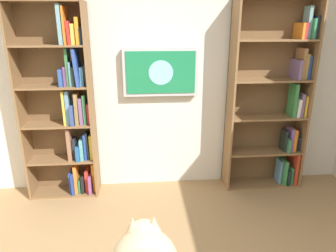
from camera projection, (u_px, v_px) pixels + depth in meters
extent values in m
cube|color=silver|center=(164.00, 73.00, 3.38)|extent=(4.52, 0.06, 2.70)
cube|color=brown|center=(306.00, 98.00, 3.42)|extent=(0.02, 0.28, 2.14)
cube|color=brown|center=(231.00, 100.00, 3.35)|extent=(0.02, 0.28, 2.14)
cube|color=brown|center=(264.00, 96.00, 3.51)|extent=(0.90, 0.01, 2.14)
cube|color=brown|center=(260.00, 183.00, 3.72)|extent=(0.85, 0.27, 0.02)
cube|color=brown|center=(263.00, 151.00, 3.59)|extent=(0.85, 0.27, 0.02)
cube|color=brown|center=(267.00, 117.00, 3.45)|extent=(0.85, 0.27, 0.02)
cube|color=brown|center=(271.00, 80.00, 3.32)|extent=(0.85, 0.27, 0.02)
cube|color=brown|center=(275.00, 40.00, 3.18)|extent=(0.85, 0.27, 0.02)
cube|color=red|center=(293.00, 167.00, 3.68)|extent=(0.04, 0.22, 0.39)
cube|color=#327E42|center=(289.00, 174.00, 3.70)|extent=(0.04, 0.19, 0.21)
cube|color=black|center=(286.00, 175.00, 3.70)|extent=(0.03, 0.23, 0.20)
cube|color=#398446|center=(282.00, 170.00, 3.70)|extent=(0.04, 0.24, 0.30)
cube|color=#598FB3|center=(279.00, 170.00, 3.70)|extent=(0.03, 0.14, 0.29)
cube|color=#1F232F|center=(297.00, 143.00, 3.58)|extent=(0.02, 0.13, 0.17)
cube|color=#1E2B20|center=(295.00, 140.00, 3.57)|extent=(0.02, 0.12, 0.25)
cube|color=orange|center=(292.00, 139.00, 3.58)|extent=(0.04, 0.18, 0.26)
cube|color=#6F5290|center=(289.00, 139.00, 3.55)|extent=(0.03, 0.15, 0.28)
cube|color=#37794C|center=(286.00, 144.00, 3.57)|extent=(0.03, 0.22, 0.16)
cube|color=#202822|center=(284.00, 140.00, 3.55)|extent=(0.02, 0.14, 0.25)
cube|color=gold|center=(303.00, 105.00, 3.43)|extent=(0.02, 0.18, 0.24)
cube|color=slate|center=(299.00, 104.00, 3.44)|extent=(0.04, 0.19, 0.26)
cube|color=silver|center=(295.00, 107.00, 3.44)|extent=(0.04, 0.22, 0.21)
cube|color=#32793C|center=(293.00, 100.00, 3.40)|extent=(0.04, 0.17, 0.38)
cube|color=#274898|center=(307.00, 67.00, 3.30)|extent=(0.04, 0.12, 0.25)
cube|color=olive|center=(304.00, 66.00, 3.30)|extent=(0.04, 0.16, 0.28)
cube|color=olive|center=(300.00, 64.00, 3.29)|extent=(0.04, 0.19, 0.33)
cube|color=slate|center=(296.00, 69.00, 3.31)|extent=(0.03, 0.24, 0.21)
cube|color=#1E2229|center=(313.00, 27.00, 3.18)|extent=(0.03, 0.20, 0.23)
cube|color=#2E8553|center=(311.00, 29.00, 3.17)|extent=(0.02, 0.18, 0.21)
cube|color=#6D9E9F|center=(307.00, 23.00, 3.16)|extent=(0.04, 0.13, 0.33)
cube|color=red|center=(303.00, 31.00, 3.18)|extent=(0.03, 0.15, 0.16)
cube|color=orange|center=(299.00, 31.00, 3.18)|extent=(0.03, 0.21, 0.16)
cube|color=brown|center=(92.00, 105.00, 3.23)|extent=(0.02, 0.28, 2.09)
cube|color=brown|center=(21.00, 107.00, 3.17)|extent=(0.02, 0.28, 2.09)
cube|color=brown|center=(60.00, 103.00, 3.33)|extent=(0.75, 0.01, 2.09)
cube|color=brown|center=(67.00, 192.00, 3.52)|extent=(0.71, 0.27, 0.02)
cube|color=brown|center=(63.00, 159.00, 3.39)|extent=(0.71, 0.27, 0.02)
cube|color=brown|center=(59.00, 124.00, 3.26)|extent=(0.71, 0.27, 0.02)
cube|color=brown|center=(54.00, 87.00, 3.13)|extent=(0.71, 0.27, 0.02)
cube|color=brown|center=(49.00, 46.00, 3.00)|extent=(0.71, 0.27, 0.02)
cube|color=brown|center=(44.00, 1.00, 2.87)|extent=(0.71, 0.27, 0.02)
cube|color=orange|center=(94.00, 176.00, 3.49)|extent=(0.04, 0.13, 0.35)
cube|color=#864A81|center=(91.00, 182.00, 3.50)|extent=(0.03, 0.23, 0.21)
cube|color=red|center=(88.00, 180.00, 3.51)|extent=(0.04, 0.17, 0.26)
cube|color=black|center=(84.00, 182.00, 3.51)|extent=(0.04, 0.20, 0.21)
cube|color=#317144|center=(80.00, 185.00, 3.50)|extent=(0.03, 0.14, 0.16)
cube|color=orange|center=(77.00, 177.00, 3.49)|extent=(0.04, 0.18, 0.34)
cube|color=navy|center=(74.00, 181.00, 3.48)|extent=(0.02, 0.24, 0.24)
cube|color=#2E459D|center=(72.00, 181.00, 3.49)|extent=(0.03, 0.18, 0.25)
cube|color=yellow|center=(92.00, 146.00, 3.38)|extent=(0.03, 0.16, 0.28)
cube|color=black|center=(88.00, 145.00, 3.35)|extent=(0.03, 0.13, 0.32)
cube|color=#244299|center=(86.00, 146.00, 3.37)|extent=(0.03, 0.17, 0.29)
cube|color=#59A4A3|center=(82.00, 149.00, 3.36)|extent=(0.04, 0.16, 0.23)
cube|color=#235994|center=(79.00, 151.00, 3.38)|extent=(0.04, 0.24, 0.16)
cube|color=#21262B|center=(75.00, 148.00, 3.37)|extent=(0.03, 0.14, 0.24)
cube|color=#916246|center=(70.00, 143.00, 3.33)|extent=(0.04, 0.18, 0.37)
cube|color=#C02E36|center=(89.00, 113.00, 3.26)|extent=(0.03, 0.15, 0.22)
cube|color=#367843|center=(85.00, 109.00, 3.22)|extent=(0.03, 0.12, 0.32)
cube|color=#7D5383|center=(82.00, 110.00, 3.24)|extent=(0.03, 0.19, 0.28)
cube|color=olive|center=(77.00, 108.00, 3.21)|extent=(0.04, 0.17, 0.34)
cube|color=#34498B|center=(74.00, 114.00, 3.23)|extent=(0.03, 0.23, 0.22)
cube|color=#618DAA|center=(69.00, 107.00, 3.20)|extent=(0.04, 0.13, 0.36)
cube|color=gold|center=(65.00, 107.00, 3.20)|extent=(0.02, 0.15, 0.36)
cube|color=#252925|center=(86.00, 75.00, 3.13)|extent=(0.03, 0.16, 0.21)
cube|color=#5C9AB0|center=(83.00, 76.00, 3.13)|extent=(0.03, 0.15, 0.19)
cube|color=#2D4A9C|center=(77.00, 67.00, 3.08)|extent=(0.05, 0.24, 0.37)
cube|color=black|center=(74.00, 76.00, 3.11)|extent=(0.03, 0.19, 0.20)
cube|color=#6196B2|center=(72.00, 74.00, 3.11)|extent=(0.02, 0.19, 0.25)
cube|color=#38733D|center=(68.00, 67.00, 3.08)|extent=(0.03, 0.14, 0.38)
cube|color=#7B437B|center=(66.00, 76.00, 3.12)|extent=(0.03, 0.14, 0.20)
cube|color=#2C4E99|center=(62.00, 77.00, 3.11)|extent=(0.04, 0.19, 0.17)
cube|color=black|center=(82.00, 36.00, 2.99)|extent=(0.02, 0.19, 0.16)
cube|color=orange|center=(79.00, 31.00, 2.98)|extent=(0.04, 0.20, 0.26)
cube|color=#E8BD45|center=(74.00, 34.00, 2.97)|extent=(0.04, 0.13, 0.20)
cube|color=#B12D2A|center=(69.00, 33.00, 2.97)|extent=(0.04, 0.15, 0.22)
cube|color=orange|center=(65.00, 26.00, 2.95)|extent=(0.02, 0.22, 0.36)
cube|color=#6E9EA9|center=(61.00, 25.00, 2.94)|extent=(0.04, 0.20, 0.37)
cube|color=#B7B7BC|center=(161.00, 72.00, 3.29)|extent=(0.82, 0.06, 0.52)
cube|color=#1E7F4C|center=(161.00, 73.00, 3.26)|extent=(0.75, 0.01, 0.45)
cylinder|color=#8CCCEA|center=(161.00, 73.00, 3.26)|extent=(0.26, 0.00, 0.26)
sphere|color=#D1B284|center=(144.00, 238.00, 1.18)|extent=(0.15, 0.15, 0.15)
cone|color=#D1B284|center=(154.00, 226.00, 1.16)|extent=(0.07, 0.07, 0.08)
cone|color=#D1B284|center=(133.00, 227.00, 1.16)|extent=(0.07, 0.07, 0.08)
cone|color=beige|center=(154.00, 228.00, 1.16)|extent=(0.04, 0.04, 0.06)
cone|color=beige|center=(133.00, 229.00, 1.15)|extent=(0.04, 0.04, 0.06)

